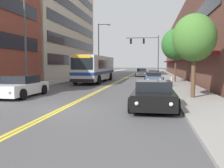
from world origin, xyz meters
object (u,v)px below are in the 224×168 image
(car_black_parked_right_foreground, at_px, (154,95))
(street_lamp_left_near, at_px, (30,34))
(city_bus, at_px, (96,68))
(fire_hydrant, at_px, (171,81))
(car_navy_parked_left_near, at_px, (105,72))
(car_dark_grey_moving_lead, at_px, (142,73))
(traffic_signal_mast, at_px, (148,48))
(car_white_parked_left_mid, at_px, (20,87))
(car_slate_blue_parked_right_mid, at_px, (154,78))
(street_lamp_left_far, at_px, (100,46))
(street_tree_right_near, at_px, (194,38))
(car_champagne_parked_right_far, at_px, (154,75))
(street_tree_right_mid, at_px, (176,44))

(car_black_parked_right_foreground, xyz_separation_m, street_lamp_left_near, (-9.22, 5.69, 3.76))
(city_bus, relative_size, fire_hydrant, 14.69)
(car_navy_parked_left_near, relative_size, car_dark_grey_moving_lead, 0.95)
(car_navy_parked_left_near, relative_size, traffic_signal_mast, 0.60)
(car_white_parked_left_mid, xyz_separation_m, street_lamp_left_near, (-0.63, 2.66, 3.74))
(car_white_parked_left_mid, height_order, street_lamp_left_near, street_lamp_left_near)
(car_black_parked_right_foreground, relative_size, fire_hydrant, 5.56)
(city_bus, distance_m, car_dark_grey_moving_lead, 15.31)
(car_slate_blue_parked_right_mid, bearing_deg, car_black_parked_right_foreground, -90.37)
(car_white_parked_left_mid, xyz_separation_m, street_lamp_left_far, (-0.71, 28.64, 4.77))
(city_bus, relative_size, car_slate_blue_parked_right_mid, 2.78)
(street_tree_right_near, height_order, fire_hydrant, street_tree_right_near)
(traffic_signal_mast, xyz_separation_m, street_lamp_left_near, (-8.26, -28.15, -0.76))
(city_bus, bearing_deg, street_lamp_left_near, -101.33)
(car_slate_blue_parked_right_mid, bearing_deg, car_navy_parked_left_near, 117.27)
(car_dark_grey_moving_lead, bearing_deg, fire_hydrant, -80.03)
(car_slate_blue_parked_right_mid, height_order, car_champagne_parked_right_far, car_slate_blue_parked_right_mid)
(street_lamp_left_near, bearing_deg, fire_hydrant, 27.90)
(car_navy_parked_left_near, distance_m, street_tree_right_mid, 19.84)
(city_bus, distance_m, street_lamp_left_near, 12.36)
(city_bus, xyz_separation_m, car_navy_parked_left_near, (-1.76, 15.59, -1.10))
(car_navy_parked_left_near, distance_m, car_dark_grey_moving_lead, 6.77)
(car_navy_parked_left_near, xyz_separation_m, car_champagne_parked_right_far, (8.78, -7.08, -0.05))
(street_tree_right_mid, bearing_deg, car_champagne_parked_right_far, 104.61)
(car_white_parked_left_mid, height_order, car_dark_grey_moving_lead, car_dark_grey_moving_lead)
(traffic_signal_mast, bearing_deg, car_navy_parked_left_near, -174.67)
(street_tree_right_near, distance_m, street_tree_right_mid, 13.74)
(car_dark_grey_moving_lead, distance_m, street_lamp_left_near, 27.55)
(street_lamp_left_near, distance_m, fire_hydrant, 12.92)
(car_navy_parked_left_near, relative_size, street_tree_right_mid, 0.72)
(car_champagne_parked_right_far, bearing_deg, car_black_parked_right_foreground, -90.37)
(traffic_signal_mast, bearing_deg, fire_hydrant, -83.27)
(car_white_parked_left_mid, distance_m, fire_hydrant, 13.28)
(car_white_parked_left_mid, height_order, car_slate_blue_parked_right_mid, car_white_parked_left_mid)
(city_bus, bearing_deg, car_champagne_parked_right_far, 50.49)
(street_tree_right_mid, relative_size, fire_hydrant, 7.27)
(car_champagne_parked_right_far, bearing_deg, street_tree_right_near, -84.52)
(street_tree_right_mid, bearing_deg, street_lamp_left_far, 128.99)
(car_dark_grey_moving_lead, height_order, traffic_signal_mast, traffic_signal_mast)
(car_champagne_parked_right_far, xyz_separation_m, traffic_signal_mast, (-1.13, 7.79, 4.57))
(car_dark_grey_moving_lead, bearing_deg, street_tree_right_mid, -73.42)
(car_champagne_parked_right_far, height_order, car_dark_grey_moving_lead, car_dark_grey_moving_lead)
(city_bus, relative_size, street_tree_right_mid, 2.02)
(car_champagne_parked_right_far, height_order, street_lamp_left_far, street_lamp_left_far)
(city_bus, bearing_deg, fire_hydrant, -35.46)
(car_dark_grey_moving_lead, bearing_deg, car_slate_blue_parked_right_mid, -82.63)
(car_navy_parked_left_near, height_order, car_white_parked_left_mid, car_white_parked_left_mid)
(city_bus, height_order, street_tree_right_near, street_tree_right_near)
(car_slate_blue_parked_right_mid, distance_m, street_lamp_left_near, 14.56)
(traffic_signal_mast, height_order, street_lamp_left_far, street_lamp_left_far)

